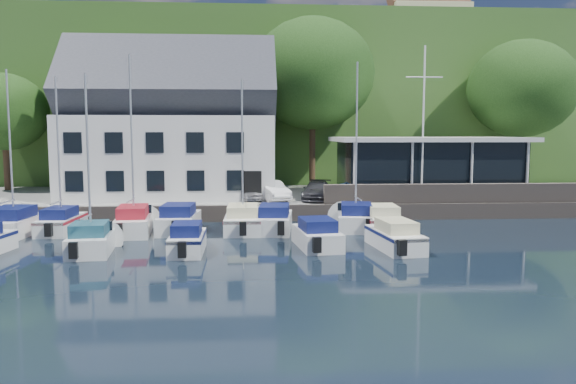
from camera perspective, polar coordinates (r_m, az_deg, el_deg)
name	(u,v)px	position (r m, az deg, el deg)	size (l,w,h in m)	color
ground	(288,262)	(23.76, 0.04, -7.12)	(180.00, 180.00, 0.00)	black
quay	(272,200)	(40.91, -1.64, -0.86)	(60.00, 13.00, 1.00)	gray
quay_face	(276,213)	(34.47, -1.22, -2.15)	(60.00, 0.30, 1.00)	#62564E
hillside	(260,115)	(85.14, -2.85, 7.78)	(160.00, 75.00, 16.00)	#31521E
field_patch	(308,67)	(94.19, 2.02, 12.58)	(50.00, 30.00, 0.30)	#4F6030
farmhouse	(426,22)	(80.06, 13.89, 16.44)	(10.40, 7.00, 8.20)	#C6B495
harbor_building	(172,134)	(39.95, -11.74, 5.83)	(14.40, 8.20, 8.70)	silver
club_pavilion	(427,166)	(41.13, 13.95, 2.57)	(13.20, 7.20, 4.10)	black
seawall	(465,193)	(37.26, 17.52, -0.11)	(18.00, 0.50, 1.20)	#62564E
car_silver	(250,192)	(36.77, -3.93, -0.01)	(1.28, 3.19, 1.09)	#B2B2B7
car_white	(271,191)	(36.60, -1.70, 0.13)	(1.36, 3.91, 1.29)	silver
car_dgrey	(317,191)	(36.94, 2.98, 0.14)	(1.73, 4.24, 1.23)	#2F2F34
car_blue	(362,189)	(37.47, 7.54, 0.26)	(1.55, 3.93, 1.34)	#2B5385
flagpole	(423,124)	(37.32, 13.57, 6.72)	(2.38, 0.20, 9.92)	silver
tree_0	(5,132)	(48.37, -26.80, 5.47)	(6.55, 6.55, 8.95)	black
tree_1	(109,113)	(45.94, -17.76, 7.64)	(8.67, 8.67, 11.85)	black
tree_2	(230,125)	(45.45, -5.88, 6.81)	(7.38, 7.38, 10.09)	black
tree_3	(313,103)	(45.93, 2.51, 9.02)	(9.96, 9.96, 13.61)	black
tree_5	(521,114)	(49.65, 22.60, 7.33)	(8.68, 8.68, 11.86)	black
boat_r1_0	(10,147)	(32.88, -26.39, 4.09)	(2.26, 6.33, 9.30)	white
boat_r1_1	(59,154)	(32.59, -22.28, 3.62)	(1.76, 5.74, 8.58)	white
boat_r1_2	(132,147)	(31.06, -15.58, 4.41)	(1.91, 6.41, 9.29)	white
boat_r1_3	(179,218)	(31.35, -11.02, -2.57)	(2.11, 5.87, 1.55)	white
boat_r1_4	(242,150)	(30.77, -4.67, 4.31)	(2.10, 6.49, 8.98)	white
boat_r1_5	(274,218)	(30.96, -1.42, -2.63)	(2.02, 6.09, 1.49)	white
boat_r1_6	(356,149)	(31.50, 6.96, 4.38)	(2.14, 5.65, 9.05)	white
boat_r1_7	(381,218)	(31.54, 9.44, -2.58)	(2.02, 5.76, 1.46)	white
boat_r2_1	(88,157)	(26.41, -19.66, 3.38)	(1.94, 4.94, 8.70)	white
boat_r2_2	(187,237)	(25.89, -10.19, -4.55)	(1.61, 4.94, 1.39)	white
boat_r2_3	(317,233)	(26.63, 2.96, -4.15)	(1.92, 5.34, 1.41)	white
boat_r2_4	(395,234)	(26.66, 10.79, -4.23)	(1.78, 5.85, 1.41)	white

